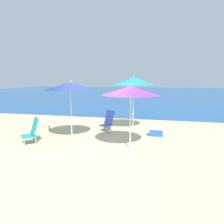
{
  "coord_description": "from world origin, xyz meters",
  "views": [
    {
      "loc": [
        2.41,
        -6.89,
        2.25
      ],
      "look_at": [
        0.56,
        0.83,
        1.0
      ],
      "focal_mm": 35.0,
      "sensor_mm": 36.0,
      "label": 1
    }
  ],
  "objects_px": {
    "beach_umbrella_teal": "(134,81)",
    "beach_chair_navy": "(108,121)",
    "beach_chair_teal": "(32,130)",
    "cooler_box": "(156,132)",
    "seagull": "(55,120)",
    "water_bottle": "(49,128)",
    "beach_umbrella_purple": "(131,91)",
    "beach_umbrella_navy": "(70,86)"
  },
  "relations": [
    {
      "from": "beach_umbrella_teal",
      "to": "beach_chair_navy",
      "type": "relative_size",
      "value": 2.7
    },
    {
      "from": "beach_umbrella_teal",
      "to": "beach_chair_teal",
      "type": "xyz_separation_m",
      "value": [
        -3.12,
        -2.7,
        -1.66
      ]
    },
    {
      "from": "beach_umbrella_teal",
      "to": "cooler_box",
      "type": "bearing_deg",
      "value": -35.03
    },
    {
      "from": "beach_chair_teal",
      "to": "seagull",
      "type": "relative_size",
      "value": 3.34
    },
    {
      "from": "cooler_box",
      "to": "water_bottle",
      "type": "bearing_deg",
      "value": -177.66
    },
    {
      "from": "beach_chair_navy",
      "to": "seagull",
      "type": "relative_size",
      "value": 3.2
    },
    {
      "from": "beach_chair_teal",
      "to": "seagull",
      "type": "bearing_deg",
      "value": 149.96
    },
    {
      "from": "beach_umbrella_purple",
      "to": "beach_umbrella_teal",
      "type": "xyz_separation_m",
      "value": [
        -0.25,
        2.45,
        0.26
      ]
    },
    {
      "from": "beach_umbrella_navy",
      "to": "water_bottle",
      "type": "height_order",
      "value": "beach_umbrella_navy"
    },
    {
      "from": "beach_chair_navy",
      "to": "seagull",
      "type": "height_order",
      "value": "beach_chair_navy"
    },
    {
      "from": "beach_chair_navy",
      "to": "water_bottle",
      "type": "bearing_deg",
      "value": -139.62
    },
    {
      "from": "beach_umbrella_purple",
      "to": "beach_chair_navy",
      "type": "relative_size",
      "value": 2.37
    },
    {
      "from": "water_bottle",
      "to": "cooler_box",
      "type": "distance_m",
      "value": 4.51
    },
    {
      "from": "beach_umbrella_navy",
      "to": "water_bottle",
      "type": "bearing_deg",
      "value": 146.24
    },
    {
      "from": "beach_umbrella_purple",
      "to": "beach_chair_teal",
      "type": "distance_m",
      "value": 3.65
    },
    {
      "from": "beach_umbrella_purple",
      "to": "water_bottle",
      "type": "height_order",
      "value": "beach_umbrella_purple"
    },
    {
      "from": "beach_chair_teal",
      "to": "water_bottle",
      "type": "xyz_separation_m",
      "value": [
        -0.38,
        1.81,
        -0.37
      ]
    },
    {
      "from": "beach_umbrella_teal",
      "to": "cooler_box",
      "type": "xyz_separation_m",
      "value": [
        1.01,
        -0.71,
        -1.95
      ]
    },
    {
      "from": "beach_umbrella_navy",
      "to": "beach_umbrella_teal",
      "type": "bearing_deg",
      "value": 43.17
    },
    {
      "from": "beach_chair_teal",
      "to": "beach_umbrella_teal",
      "type": "bearing_deg",
      "value": 85.76
    },
    {
      "from": "beach_umbrella_teal",
      "to": "water_bottle",
      "type": "xyz_separation_m",
      "value": [
        -3.49,
        -0.89,
        -2.02
      ]
    },
    {
      "from": "beach_chair_navy",
      "to": "water_bottle",
      "type": "distance_m",
      "value": 2.55
    },
    {
      "from": "beach_umbrella_navy",
      "to": "cooler_box",
      "type": "relative_size",
      "value": 4.04
    },
    {
      "from": "beach_umbrella_purple",
      "to": "seagull",
      "type": "xyz_separation_m",
      "value": [
        -4.26,
        3.06,
        -1.71
      ]
    },
    {
      "from": "beach_umbrella_teal",
      "to": "beach_chair_navy",
      "type": "height_order",
      "value": "beach_umbrella_teal"
    },
    {
      "from": "cooler_box",
      "to": "seagull",
      "type": "xyz_separation_m",
      "value": [
        -5.02,
        1.31,
        -0.03
      ]
    },
    {
      "from": "water_bottle",
      "to": "seagull",
      "type": "height_order",
      "value": "water_bottle"
    },
    {
      "from": "beach_umbrella_purple",
      "to": "seagull",
      "type": "bearing_deg",
      "value": 144.35
    },
    {
      "from": "beach_umbrella_teal",
      "to": "water_bottle",
      "type": "height_order",
      "value": "beach_umbrella_teal"
    },
    {
      "from": "beach_umbrella_purple",
      "to": "beach_chair_teal",
      "type": "height_order",
      "value": "beach_umbrella_purple"
    },
    {
      "from": "beach_chair_teal",
      "to": "seagull",
      "type": "xyz_separation_m",
      "value": [
        -0.9,
        3.31,
        -0.32
      ]
    },
    {
      "from": "beach_chair_teal",
      "to": "beach_chair_navy",
      "type": "xyz_separation_m",
      "value": [
        2.08,
        2.39,
        -0.03
      ]
    },
    {
      "from": "beach_umbrella_teal",
      "to": "beach_chair_navy",
      "type": "xyz_separation_m",
      "value": [
        -1.03,
        -0.31,
        -1.68
      ]
    },
    {
      "from": "beach_umbrella_navy",
      "to": "cooler_box",
      "type": "height_order",
      "value": "beach_umbrella_navy"
    },
    {
      "from": "beach_umbrella_teal",
      "to": "cooler_box",
      "type": "relative_size",
      "value": 4.39
    },
    {
      "from": "beach_chair_teal",
      "to": "seagull",
      "type": "distance_m",
      "value": 3.44
    },
    {
      "from": "beach_umbrella_purple",
      "to": "beach_umbrella_teal",
      "type": "height_order",
      "value": "beach_umbrella_teal"
    },
    {
      "from": "beach_umbrella_navy",
      "to": "seagull",
      "type": "height_order",
      "value": "beach_umbrella_navy"
    },
    {
      "from": "beach_umbrella_navy",
      "to": "cooler_box",
      "type": "distance_m",
      "value": 3.7
    },
    {
      "from": "beach_umbrella_teal",
      "to": "cooler_box",
      "type": "height_order",
      "value": "beach_umbrella_teal"
    },
    {
      "from": "beach_umbrella_teal",
      "to": "seagull",
      "type": "xyz_separation_m",
      "value": [
        -4.01,
        0.6,
        -1.98
      ]
    },
    {
      "from": "seagull",
      "to": "beach_umbrella_teal",
      "type": "bearing_deg",
      "value": -8.58
    }
  ]
}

